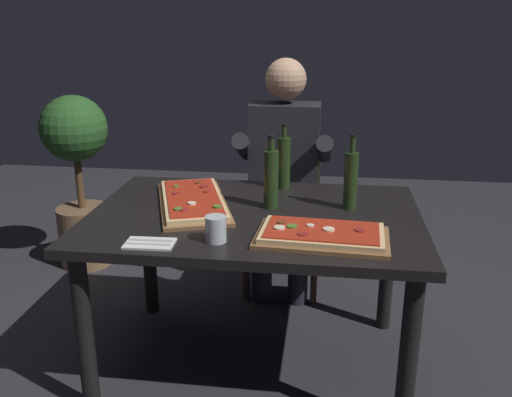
# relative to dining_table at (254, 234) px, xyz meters

# --- Properties ---
(ground_plane) EXTENTS (6.40, 6.40, 0.00)m
(ground_plane) POSITION_rel_dining_table_xyz_m (0.00, 0.00, -0.64)
(ground_plane) COLOR #2D2D33
(dining_table) EXTENTS (1.40, 0.96, 0.74)m
(dining_table) POSITION_rel_dining_table_xyz_m (0.00, 0.00, 0.00)
(dining_table) COLOR black
(dining_table) RESTS_ON ground_plane
(pizza_rectangular_front) EXTENTS (0.51, 0.32, 0.05)m
(pizza_rectangular_front) POSITION_rel_dining_table_xyz_m (0.29, -0.25, 0.12)
(pizza_rectangular_front) COLOR brown
(pizza_rectangular_front) RESTS_ON dining_table
(pizza_rectangular_left) EXTENTS (0.47, 0.67, 0.05)m
(pizza_rectangular_left) POSITION_rel_dining_table_xyz_m (-0.28, 0.07, 0.12)
(pizza_rectangular_left) COLOR brown
(pizza_rectangular_left) RESTS_ON dining_table
(wine_bottle_dark) EXTENTS (0.06, 0.06, 0.32)m
(wine_bottle_dark) POSITION_rel_dining_table_xyz_m (0.09, 0.38, 0.23)
(wine_bottle_dark) COLOR #233819
(wine_bottle_dark) RESTS_ON dining_table
(oil_bottle_amber) EXTENTS (0.06, 0.06, 0.33)m
(oil_bottle_amber) POSITION_rel_dining_table_xyz_m (0.40, 0.12, 0.23)
(oil_bottle_amber) COLOR #233819
(oil_bottle_amber) RESTS_ON dining_table
(vinegar_bottle_green) EXTENTS (0.06, 0.06, 0.32)m
(vinegar_bottle_green) POSITION_rel_dining_table_xyz_m (0.06, 0.09, 0.23)
(vinegar_bottle_green) COLOR #233819
(vinegar_bottle_green) RESTS_ON dining_table
(tumbler_near_camera) EXTENTS (0.08, 0.08, 0.10)m
(tumbler_near_camera) POSITION_rel_dining_table_xyz_m (-0.10, -0.32, 0.14)
(tumbler_near_camera) COLOR silver
(tumbler_near_camera) RESTS_ON dining_table
(napkin_cutlery_set) EXTENTS (0.18, 0.12, 0.01)m
(napkin_cutlery_set) POSITION_rel_dining_table_xyz_m (-0.34, -0.38, 0.10)
(napkin_cutlery_set) COLOR white
(napkin_cutlery_set) RESTS_ON dining_table
(diner_chair) EXTENTS (0.44, 0.44, 0.87)m
(diner_chair) POSITION_rel_dining_table_xyz_m (0.06, 0.86, -0.16)
(diner_chair) COLOR #3D2B1E
(diner_chair) RESTS_ON ground_plane
(seated_diner) EXTENTS (0.53, 0.41, 1.33)m
(seated_diner) POSITION_rel_dining_table_xyz_m (0.06, 0.74, 0.10)
(seated_diner) COLOR #23232D
(seated_diner) RESTS_ON ground_plane
(potted_plant_corner) EXTENTS (0.40, 0.40, 1.09)m
(potted_plant_corner) POSITION_rel_dining_table_xyz_m (-1.23, 0.94, -0.02)
(potted_plant_corner) COLOR #846042
(potted_plant_corner) RESTS_ON ground_plane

